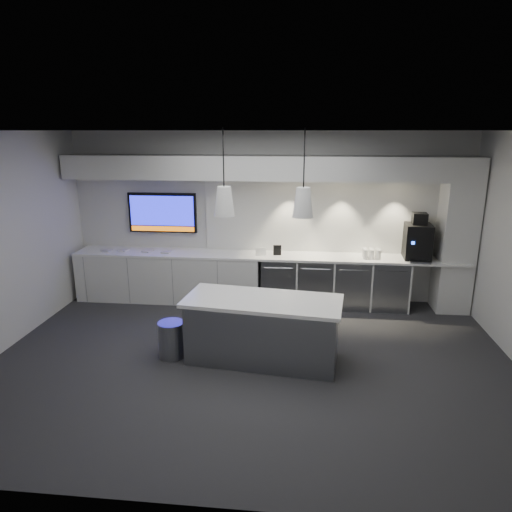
# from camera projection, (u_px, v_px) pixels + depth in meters

# --- Properties ---
(floor) EXTENTS (7.00, 7.00, 0.00)m
(floor) POSITION_uv_depth(u_px,v_px,m) (252.00, 361.00, 6.15)
(floor) COLOR #29292B
(floor) RESTS_ON ground
(ceiling) EXTENTS (7.00, 7.00, 0.00)m
(ceiling) POSITION_uv_depth(u_px,v_px,m) (251.00, 130.00, 5.35)
(ceiling) COLOR black
(ceiling) RESTS_ON wall_back
(wall_back) EXTENTS (7.00, 0.00, 7.00)m
(wall_back) POSITION_uv_depth(u_px,v_px,m) (267.00, 217.00, 8.15)
(wall_back) COLOR silver
(wall_back) RESTS_ON floor
(wall_front) EXTENTS (7.00, 0.00, 7.00)m
(wall_front) POSITION_uv_depth(u_px,v_px,m) (213.00, 342.00, 3.35)
(wall_front) COLOR silver
(wall_front) RESTS_ON floor
(back_counter) EXTENTS (6.80, 0.65, 0.04)m
(back_counter) POSITION_uv_depth(u_px,v_px,m) (265.00, 256.00, 8.00)
(back_counter) COLOR white
(back_counter) RESTS_ON left_base_cabinets
(left_base_cabinets) EXTENTS (3.30, 0.63, 0.86)m
(left_base_cabinets) POSITION_uv_depth(u_px,v_px,m) (169.00, 277.00, 8.29)
(left_base_cabinets) COLOR silver
(left_base_cabinets) RESTS_ON floor
(fridge_unit_a) EXTENTS (0.60, 0.61, 0.85)m
(fridge_unit_a) POSITION_uv_depth(u_px,v_px,m) (279.00, 281.00, 8.10)
(fridge_unit_a) COLOR gray
(fridge_unit_a) RESTS_ON floor
(fridge_unit_b) EXTENTS (0.60, 0.61, 0.85)m
(fridge_unit_b) POSITION_uv_depth(u_px,v_px,m) (315.00, 282.00, 8.03)
(fridge_unit_b) COLOR gray
(fridge_unit_b) RESTS_ON floor
(fridge_unit_c) EXTENTS (0.60, 0.61, 0.85)m
(fridge_unit_c) POSITION_uv_depth(u_px,v_px,m) (351.00, 283.00, 7.97)
(fridge_unit_c) COLOR gray
(fridge_unit_c) RESTS_ON floor
(fridge_unit_d) EXTENTS (0.60, 0.61, 0.85)m
(fridge_unit_d) POSITION_uv_depth(u_px,v_px,m) (388.00, 284.00, 7.91)
(fridge_unit_d) COLOR gray
(fridge_unit_d) RESTS_ON floor
(backsplash) EXTENTS (4.60, 0.03, 1.30)m
(backsplash) POSITION_uv_depth(u_px,v_px,m) (335.00, 216.00, 8.00)
(backsplash) COLOR silver
(backsplash) RESTS_ON wall_back
(soffit) EXTENTS (6.90, 0.60, 0.40)m
(soffit) POSITION_uv_depth(u_px,v_px,m) (266.00, 168.00, 7.62)
(soffit) COLOR silver
(soffit) RESTS_ON wall_back
(column) EXTENTS (0.55, 0.55, 2.60)m
(column) POSITION_uv_depth(u_px,v_px,m) (457.00, 236.00, 7.60)
(column) COLOR silver
(column) RESTS_ON floor
(wall_tv) EXTENTS (1.25, 0.07, 0.72)m
(wall_tv) POSITION_uv_depth(u_px,v_px,m) (162.00, 213.00, 8.27)
(wall_tv) COLOR black
(wall_tv) RESTS_ON wall_back
(island) EXTENTS (2.14, 1.12, 0.87)m
(island) POSITION_uv_depth(u_px,v_px,m) (263.00, 329.00, 6.07)
(island) COLOR gray
(island) RESTS_ON floor
(bin) EXTENTS (0.42, 0.42, 0.50)m
(bin) POSITION_uv_depth(u_px,v_px,m) (172.00, 339.00, 6.21)
(bin) COLOR gray
(bin) RESTS_ON floor
(coffee_machine) EXTENTS (0.46, 0.63, 0.78)m
(coffee_machine) POSITION_uv_depth(u_px,v_px,m) (418.00, 240.00, 7.68)
(coffee_machine) COLOR black
(coffee_machine) RESTS_ON back_counter
(sign_black) EXTENTS (0.14, 0.04, 0.18)m
(sign_black) POSITION_uv_depth(u_px,v_px,m) (277.00, 250.00, 7.93)
(sign_black) COLOR black
(sign_black) RESTS_ON back_counter
(sign_white) EXTENTS (0.18, 0.08, 0.14)m
(sign_white) POSITION_uv_depth(u_px,v_px,m) (261.00, 252.00, 7.91)
(sign_white) COLOR white
(sign_white) RESTS_ON back_counter
(cup_cluster) EXTENTS (0.30, 0.19, 0.16)m
(cup_cluster) POSITION_uv_depth(u_px,v_px,m) (371.00, 254.00, 7.74)
(cup_cluster) COLOR white
(cup_cluster) RESTS_ON back_counter
(tray_a) EXTENTS (0.19, 0.19, 0.02)m
(tray_a) POSITION_uv_depth(u_px,v_px,m) (107.00, 250.00, 8.22)
(tray_a) COLOR #BCBCBC
(tray_a) RESTS_ON back_counter
(tray_b) EXTENTS (0.19, 0.19, 0.02)m
(tray_b) POSITION_uv_depth(u_px,v_px,m) (123.00, 250.00, 8.24)
(tray_b) COLOR #BCBCBC
(tray_b) RESTS_ON back_counter
(tray_c) EXTENTS (0.20, 0.20, 0.02)m
(tray_c) POSITION_uv_depth(u_px,v_px,m) (147.00, 251.00, 8.17)
(tray_c) COLOR #BCBCBC
(tray_c) RESTS_ON back_counter
(tray_d) EXTENTS (0.18, 0.18, 0.02)m
(tray_d) POSITION_uv_depth(u_px,v_px,m) (166.00, 252.00, 8.11)
(tray_d) COLOR #BCBCBC
(tray_d) RESTS_ON back_counter
(pendant_left) EXTENTS (0.26, 0.26, 1.07)m
(pendant_left) POSITION_uv_depth(u_px,v_px,m) (224.00, 201.00, 5.67)
(pendant_left) COLOR silver
(pendant_left) RESTS_ON ceiling
(pendant_right) EXTENTS (0.26, 0.26, 1.07)m
(pendant_right) POSITION_uv_depth(u_px,v_px,m) (303.00, 202.00, 5.57)
(pendant_right) COLOR silver
(pendant_right) RESTS_ON ceiling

